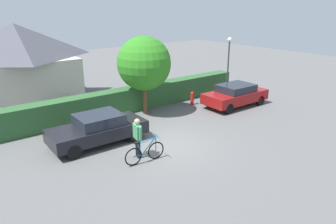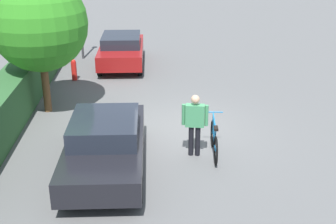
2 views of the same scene
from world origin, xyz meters
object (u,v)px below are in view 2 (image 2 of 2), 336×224
at_px(bicycle, 214,140).
at_px(fire_hydrant, 74,70).
at_px(parked_car_near, 105,144).
at_px(parked_car_far, 122,49).
at_px(person_rider, 195,121).
at_px(tree_kerbside, 39,24).
at_px(street_lamp, 79,2).

relative_size(bicycle, fire_hydrant, 2.11).
distance_m(bicycle, fire_hydrant, 7.73).
height_order(parked_car_near, bicycle, parked_car_near).
xyz_separation_m(parked_car_far, person_rider, (-8.19, -2.18, 0.26)).
distance_m(bicycle, tree_kerbside, 6.25).
relative_size(parked_car_near, person_rider, 2.56).
bearing_deg(fire_hydrant, tree_kerbside, 172.86).
height_order(bicycle, fire_hydrant, bicycle).
relative_size(person_rider, fire_hydrant, 2.01).
height_order(parked_car_far, fire_hydrant, parked_car_far).
xyz_separation_m(street_lamp, fire_hydrant, (-3.06, -0.05, -2.08)).
xyz_separation_m(parked_car_far, bicycle, (-8.19, -2.68, -0.30)).
bearing_deg(fire_hydrant, street_lamp, 0.94).
bearing_deg(parked_car_far, street_lamp, 55.79).
bearing_deg(parked_car_near, street_lamp, 10.07).
height_order(parked_car_near, tree_kerbside, tree_kerbside).
relative_size(parked_car_near, street_lamp, 1.10).
bearing_deg(parked_car_near, tree_kerbside, 28.97).
height_order(parked_car_far, person_rider, person_rider).
distance_m(parked_car_near, fire_hydrant, 7.19).
distance_m(tree_kerbside, fire_hydrant, 3.95).
distance_m(parked_car_far, street_lamp, 2.81).
height_order(tree_kerbside, fire_hydrant, tree_kerbside).
distance_m(person_rider, fire_hydrant, 7.47).
distance_m(bicycle, street_lamp, 10.62).
xyz_separation_m(parked_car_near, person_rider, (0.63, -2.18, 0.26)).
height_order(parked_car_far, tree_kerbside, tree_kerbside).
height_order(street_lamp, tree_kerbside, tree_kerbside).
bearing_deg(fire_hydrant, bicycle, -145.16).
relative_size(parked_car_near, bicycle, 2.44).
xyz_separation_m(parked_car_near, fire_hydrant, (6.97, 1.73, -0.28)).
distance_m(parked_car_far, bicycle, 8.62).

